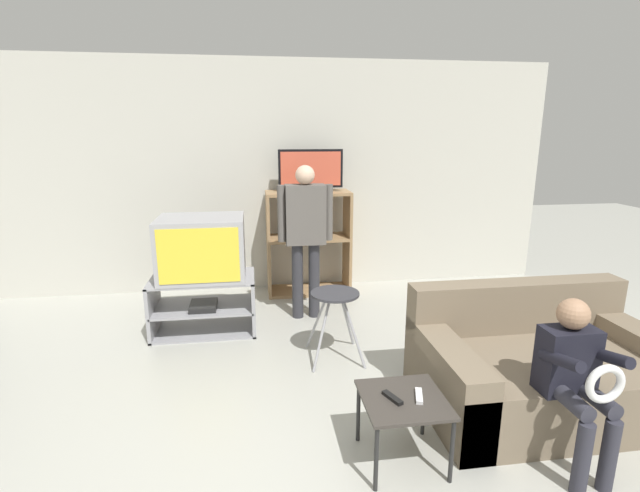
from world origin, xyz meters
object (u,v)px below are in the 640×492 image
(snack_table, at_px, (403,405))
(folding_stool, at_px, (335,303))
(tv_stand, at_px, (204,304))
(media_shelf, at_px, (308,242))
(remote_control_white, at_px, (419,396))
(television_main, at_px, (202,248))
(television_flat, at_px, (311,172))
(remote_control_black, at_px, (392,398))
(person_standing_adult, at_px, (305,228))
(person_seated_child, at_px, (576,372))
(couch, at_px, (539,369))

(snack_table, bearing_deg, folding_stool, 97.12)
(tv_stand, distance_m, media_shelf, 1.47)
(media_shelf, distance_m, snack_table, 2.92)
(tv_stand, bearing_deg, remote_control_white, -55.82)
(television_main, relative_size, remote_control_white, 5.27)
(television_flat, xyz_separation_m, folding_stool, (-0.02, -1.64, -0.91))
(remote_control_black, relative_size, person_standing_adult, 0.10)
(tv_stand, bearing_deg, remote_control_black, -58.84)
(folding_stool, bearing_deg, remote_control_black, -85.87)
(television_main, xyz_separation_m, person_seated_child, (2.16, -2.15, -0.23))
(person_seated_child, bearing_deg, television_flat, 108.89)
(media_shelf, bearing_deg, folding_stool, -89.37)
(folding_stool, relative_size, snack_table, 1.25)
(couch, xyz_separation_m, person_seated_child, (-0.19, -0.56, 0.30))
(television_main, xyz_separation_m, person_standing_adult, (0.96, 0.17, 0.12))
(television_main, distance_m, television_flat, 1.56)
(media_shelf, xyz_separation_m, person_seated_child, (1.08, -3.05, -0.04))
(person_standing_adult, bearing_deg, television_main, -169.75)
(tv_stand, height_order, media_shelf, media_shelf)
(remote_control_white, xyz_separation_m, couch, (1.01, 0.42, -0.14))
(remote_control_black, bearing_deg, folding_stool, 71.16)
(remote_control_black, height_order, couch, couch)
(media_shelf, relative_size, folding_stool, 2.04)
(remote_control_white, distance_m, person_seated_child, 0.85)
(television_flat, bearing_deg, snack_table, -87.19)
(folding_stool, bearing_deg, television_flat, 89.45)
(folding_stool, distance_m, remote_control_white, 1.30)
(television_main, relative_size, remote_control_black, 5.27)
(television_main, xyz_separation_m, snack_table, (1.25, -1.99, -0.45))
(media_shelf, bearing_deg, television_main, -139.90)
(folding_stool, bearing_deg, tv_stand, 147.34)
(television_main, height_order, snack_table, television_main)
(folding_stool, distance_m, person_seated_child, 1.78)
(media_shelf, distance_m, remote_control_white, 2.93)
(media_shelf, height_order, person_seated_child, media_shelf)
(couch, bearing_deg, tv_stand, 146.31)
(media_shelf, relative_size, person_standing_adult, 0.77)
(remote_control_black, distance_m, person_seated_child, 1.00)
(television_flat, xyz_separation_m, remote_control_black, (0.08, -2.92, -0.98))
(folding_stool, xyz_separation_m, remote_control_white, (0.24, -1.28, -0.07))
(tv_stand, distance_m, couch, 2.84)
(television_main, height_order, television_flat, television_flat)
(snack_table, height_order, person_seated_child, person_seated_child)
(snack_table, relative_size, remote_control_white, 3.18)
(media_shelf, height_order, remote_control_black, media_shelf)
(remote_control_black, relative_size, couch, 0.09)
(snack_table, bearing_deg, couch, 20.39)
(media_shelf, height_order, snack_table, media_shelf)
(television_main, bearing_deg, snack_table, -57.82)
(person_seated_child, bearing_deg, remote_control_white, 170.13)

